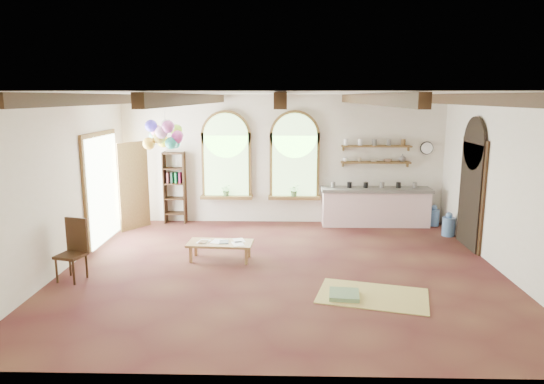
{
  "coord_description": "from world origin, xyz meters",
  "views": [
    {
      "loc": [
        0.05,
        -8.54,
        3.14
      ],
      "look_at": [
        -0.19,
        0.6,
        1.34
      ],
      "focal_mm": 32.0,
      "sensor_mm": 36.0,
      "label": 1
    }
  ],
  "objects_px": {
    "coffee_table": "(220,244)",
    "balloon_cluster": "(165,135)",
    "kitchen_counter": "(375,206)",
    "side_chair": "(72,263)"
  },
  "relations": [
    {
      "from": "coffee_table",
      "to": "balloon_cluster",
      "type": "bearing_deg",
      "value": 134.48
    },
    {
      "from": "side_chair",
      "to": "balloon_cluster",
      "type": "bearing_deg",
      "value": 65.77
    },
    {
      "from": "kitchen_counter",
      "to": "side_chair",
      "type": "bearing_deg",
      "value": -147.27
    },
    {
      "from": "kitchen_counter",
      "to": "side_chair",
      "type": "xyz_separation_m",
      "value": [
        -5.93,
        -3.81,
        -0.17
      ]
    },
    {
      "from": "side_chair",
      "to": "balloon_cluster",
      "type": "relative_size",
      "value": 0.92
    },
    {
      "from": "kitchen_counter",
      "to": "coffee_table",
      "type": "xyz_separation_m",
      "value": [
        -3.5,
        -2.71,
        -0.16
      ]
    },
    {
      "from": "kitchen_counter",
      "to": "side_chair",
      "type": "distance_m",
      "value": 7.05
    },
    {
      "from": "side_chair",
      "to": "balloon_cluster",
      "type": "height_order",
      "value": "balloon_cluster"
    },
    {
      "from": "kitchen_counter",
      "to": "balloon_cluster",
      "type": "distance_m",
      "value": 5.34
    },
    {
      "from": "coffee_table",
      "to": "balloon_cluster",
      "type": "xyz_separation_m",
      "value": [
        -1.33,
        1.35,
        2.02
      ]
    }
  ]
}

